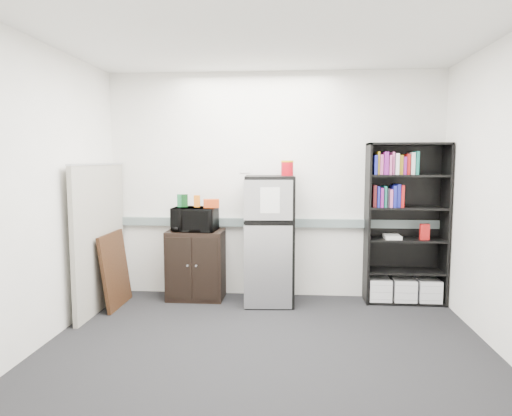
{
  "coord_description": "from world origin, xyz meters",
  "views": [
    {
      "loc": [
        0.22,
        -3.76,
        1.66
      ],
      "look_at": [
        -0.15,
        0.9,
        1.16
      ],
      "focal_mm": 32.0,
      "sensor_mm": 36.0,
      "label": 1
    }
  ],
  "objects_px": {
    "cabinet": "(196,265)",
    "refrigerator": "(269,240)",
    "cubicle_partition": "(100,237)",
    "bookshelf": "(405,225)",
    "microwave": "(195,219)"
  },
  "relations": [
    {
      "from": "bookshelf",
      "to": "cabinet",
      "type": "relative_size",
      "value": 2.24
    },
    {
      "from": "microwave",
      "to": "refrigerator",
      "type": "distance_m",
      "value": 0.91
    },
    {
      "from": "microwave",
      "to": "cabinet",
      "type": "bearing_deg",
      "value": 93.7
    },
    {
      "from": "cubicle_partition",
      "to": "cabinet",
      "type": "distance_m",
      "value": 1.14
    },
    {
      "from": "cubicle_partition",
      "to": "bookshelf",
      "type": "bearing_deg",
      "value": 8.06
    },
    {
      "from": "bookshelf",
      "to": "microwave",
      "type": "relative_size",
      "value": 3.68
    },
    {
      "from": "cabinet",
      "to": "refrigerator",
      "type": "distance_m",
      "value": 0.94
    },
    {
      "from": "refrigerator",
      "to": "microwave",
      "type": "bearing_deg",
      "value": 172.06
    },
    {
      "from": "cubicle_partition",
      "to": "refrigerator",
      "type": "height_order",
      "value": "cubicle_partition"
    },
    {
      "from": "cabinet",
      "to": "cubicle_partition",
      "type": "bearing_deg",
      "value": -156.83
    },
    {
      "from": "bookshelf",
      "to": "refrigerator",
      "type": "height_order",
      "value": "bookshelf"
    },
    {
      "from": "bookshelf",
      "to": "microwave",
      "type": "distance_m",
      "value": 2.45
    },
    {
      "from": "bookshelf",
      "to": "cabinet",
      "type": "distance_m",
      "value": 2.5
    },
    {
      "from": "cubicle_partition",
      "to": "refrigerator",
      "type": "bearing_deg",
      "value": 10.36
    },
    {
      "from": "microwave",
      "to": "refrigerator",
      "type": "relative_size",
      "value": 0.34
    }
  ]
}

